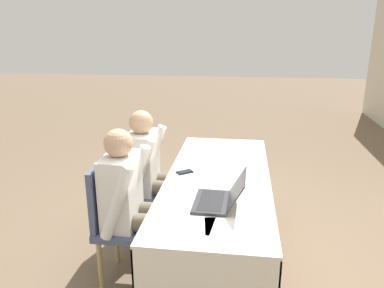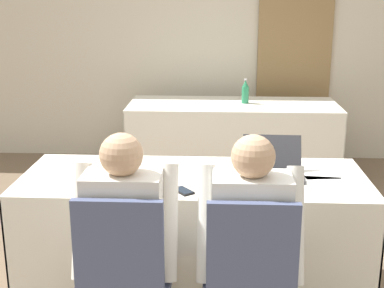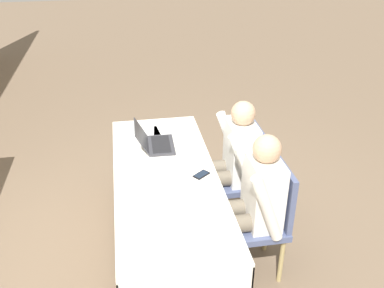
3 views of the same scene
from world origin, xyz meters
name	(u,v)px [view 1 (image 1 of 3)]	position (x,y,z in m)	size (l,w,h in m)	color
ground_plane	(216,261)	(0.00, 0.00, 0.00)	(24.00, 24.00, 0.00)	brown
conference_table_near	(218,198)	(0.00, 0.00, 0.57)	(2.02, 0.77, 0.74)	white
laptop	(219,198)	(0.46, 0.04, 0.78)	(0.36, 0.33, 0.20)	#333338
cell_phone	(185,172)	(-0.04, -0.26, 0.75)	(0.13, 0.14, 0.01)	black
paper_beside_laptop	(231,226)	(0.74, 0.12, 0.74)	(0.25, 0.32, 0.00)	white
paper_centre_table	(188,223)	(0.73, -0.13, 0.74)	(0.24, 0.32, 0.00)	white
paper_left_edge	(226,167)	(-0.21, 0.05, 0.74)	(0.30, 0.35, 0.00)	white
chair_near_left	(141,185)	(-0.30, -0.69, 0.50)	(0.44, 0.44, 0.91)	tan
chair_near_right	(119,217)	(0.30, -0.69, 0.50)	(0.44, 0.44, 0.91)	tan
person_checkered_shirt	(152,168)	(-0.30, -0.59, 0.66)	(0.50, 0.52, 1.17)	#665B4C
person_white_shirt	(132,198)	(0.30, -0.59, 0.66)	(0.50, 0.52, 1.17)	#665B4C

